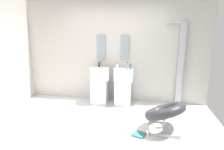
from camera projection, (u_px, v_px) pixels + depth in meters
name	position (u px, v px, depth m)	size (l,w,h in m)	color
ground_plane	(100.00, 130.00, 3.73)	(4.80, 3.60, 0.04)	silver
rear_partition	(113.00, 52.00, 5.00)	(4.80, 0.10, 2.60)	beige
pedestal_sink_left	(100.00, 84.00, 4.93)	(0.49, 0.49, 1.02)	white
pedestal_sink_right	(123.00, 85.00, 4.83)	(0.49, 0.49, 1.02)	white
vanity_mirror_left	(101.00, 47.00, 4.95)	(0.22, 0.03, 0.60)	#8C9EA8
vanity_mirror_right	(125.00, 48.00, 4.85)	(0.22, 0.03, 0.60)	#8C9EA8
shower_column	(180.00, 63.00, 4.66)	(0.49, 0.24, 2.05)	#B7BABF
lounge_chair	(165.00, 114.00, 3.57)	(1.10, 1.10, 0.65)	#B7BABF
area_rug	(128.00, 130.00, 3.67)	(1.09, 0.72, 0.01)	white
magazine_teal	(139.00, 134.00, 3.47)	(0.21, 0.20, 0.03)	teal
coffee_mug	(129.00, 132.00, 3.52)	(0.09, 0.09, 0.08)	white
soap_bottle_amber	(101.00, 67.00, 4.71)	(0.04, 0.04, 0.13)	#C68C38
soap_bottle_grey	(127.00, 66.00, 4.57)	(0.05, 0.05, 0.20)	#99999E
soap_bottle_green	(101.00, 65.00, 4.95)	(0.05, 0.05, 0.15)	#59996B
soap_bottle_blue	(130.00, 67.00, 4.67)	(0.05, 0.05, 0.14)	#4C72B7
soap_bottle_black	(99.00, 65.00, 4.95)	(0.04, 0.04, 0.14)	black
soap_bottle_white	(117.00, 67.00, 4.67)	(0.04, 0.04, 0.16)	white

